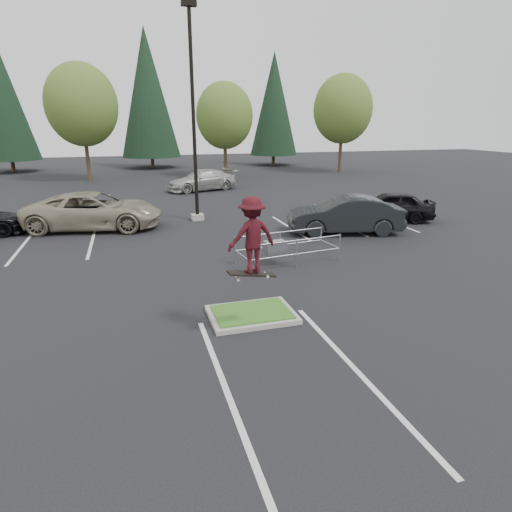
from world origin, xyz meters
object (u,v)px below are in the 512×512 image
object	(u,v)px
conif_c	(274,104)
skateboarder	(252,236)
conif_b	(148,93)
light_pole	(194,129)
car_r_charc	(345,215)
decid_c	(224,118)
decid_b	(82,108)
car_l_tan	(93,211)
car_far_silver	(203,180)
car_r_black	(390,206)
conif_a	(2,99)
cart_corral	(278,247)
decid_d	(342,111)

from	to	relation	value
conif_c	skateboarder	xyz separation A→B (m)	(-14.28, -40.50, -4.39)
conif_b	skateboarder	xyz separation A→B (m)	(-0.28, -41.50, -5.39)
light_pole	car_r_charc	bearing A→B (deg)	-37.85
decid_c	car_r_charc	world-z (taller)	decid_c
decid_b	conif_b	xyz separation A→B (m)	(6.01, 9.97, 1.81)
decid_b	car_r_charc	size ratio (longest dim) A/B	1.89
decid_c	car_l_tan	size ratio (longest dim) A/B	1.35
conif_b	conif_c	bearing A→B (deg)	-4.09
light_pole	car_far_silver	size ratio (longest dim) A/B	1.93
decid_c	car_r_black	size ratio (longest dim) A/B	1.90
decid_c	conif_b	xyz separation A→B (m)	(-5.99, 10.67, 2.59)
decid_c	conif_a	xyz separation A→B (m)	(-19.99, 10.17, 1.84)
conif_a	cart_corral	bearing A→B (deg)	-65.94
conif_a	conif_b	world-z (taller)	conif_b
light_pole	car_r_black	distance (m)	10.64
decid_d	car_far_silver	distance (m)	18.32
decid_d	conif_c	size ratio (longest dim) A/B	0.75
conif_c	car_far_silver	world-z (taller)	conif_c
light_pole	skateboarder	size ratio (longest dim) A/B	5.39
conif_b	car_far_silver	size ratio (longest dim) A/B	2.77
conif_a	car_far_silver	xyz separation A→B (m)	(16.51, -18.00, -6.34)
decid_b	conif_b	size ratio (longest dim) A/B	0.66
conif_c	decid_b	bearing A→B (deg)	-155.86
car_r_charc	conif_b	bearing A→B (deg)	-154.78
conif_c	car_r_charc	size ratio (longest dim) A/B	2.45
light_pole	decid_b	world-z (taller)	light_pole
light_pole	car_far_silver	bearing A→B (deg)	78.63
decid_c	car_l_tan	world-z (taller)	decid_c
cart_corral	car_far_silver	distance (m)	18.06
conif_c	car_l_tan	xyz separation A→B (m)	(-18.50, -28.00, -5.99)
decid_d	conif_b	bearing A→B (deg)	150.53
light_pole	car_far_silver	distance (m)	10.89
conif_a	car_far_silver	bearing A→B (deg)	-47.47
car_far_silver	conif_b	bearing A→B (deg)	170.24
decid_d	skateboarder	distance (m)	36.44
decid_c	conif_b	world-z (taller)	conif_b
decid_d	car_far_silver	size ratio (longest dim) A/B	1.80
conif_b	car_l_tan	distance (m)	30.17
light_pole	decid_b	size ratio (longest dim) A/B	1.05
car_r_black	cart_corral	bearing A→B (deg)	-32.58
decid_c	skateboarder	xyz separation A→B (m)	(-6.28, -30.83, -2.80)
conif_b	skateboarder	world-z (taller)	conif_b
decid_d	conif_a	distance (m)	33.44
car_far_silver	decid_b	bearing A→B (deg)	-152.54
conif_a	cart_corral	size ratio (longest dim) A/B	3.47
conif_b	car_r_black	bearing A→B (deg)	-72.35
light_pole	cart_corral	size ratio (longest dim) A/B	2.70
conif_b	light_pole	bearing A→B (deg)	-88.99
decid_b	car_l_tan	distance (m)	19.78
skateboarder	car_l_tan	distance (m)	13.29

